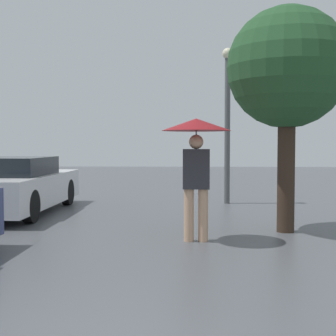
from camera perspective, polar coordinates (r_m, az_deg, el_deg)
name	(u,v)px	position (r m, az deg, el deg)	size (l,w,h in m)	color
pedestrian	(196,144)	(7.19, 3.46, 2.91)	(1.07, 1.07, 1.90)	tan
parked_car_farthest	(15,186)	(10.82, -18.18, -2.09)	(1.79, 4.40, 1.23)	silver
tree	(287,70)	(8.32, 14.34, 11.54)	(2.05, 2.05, 3.83)	#38281E
street_lamp	(227,113)	(12.04, 7.26, 6.62)	(0.28, 0.28, 3.94)	#515456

